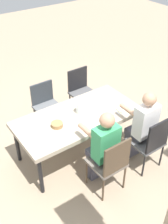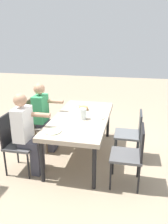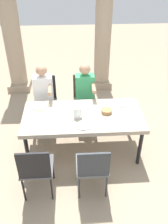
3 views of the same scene
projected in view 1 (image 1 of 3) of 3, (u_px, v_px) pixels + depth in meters
ground_plane at (78, 151)px, 4.61m from camera, size 16.00×16.00×0.00m
dining_table at (78, 119)px, 4.22m from camera, size 1.91×0.93×0.74m
chair_west_north at (151, 141)px, 4.03m from camera, size 0.44×0.44×0.95m
chair_west_south at (81, 89)px, 5.20m from camera, size 0.44×0.44×0.91m
chair_mid_north at (110, 162)px, 3.67m from camera, size 0.44×0.44×0.95m
chair_mid_south at (46, 104)px, 4.86m from camera, size 0.44×0.44×0.86m
diner_woman_green at (102, 147)px, 3.71m from camera, size 0.35×0.49×1.27m
diner_man_white at (141, 126)px, 4.08m from camera, size 0.35×0.49×1.28m
plate_0 at (124, 108)px, 4.32m from camera, size 0.25×0.25×0.02m
fork_0 at (131, 106)px, 4.40m from camera, size 0.03×0.17×0.01m
spoon_0 at (117, 112)px, 4.26m from camera, size 0.02×0.17×0.01m
plate_1 at (67, 107)px, 4.36m from camera, size 0.24×0.24×0.02m
fork_1 at (75, 104)px, 4.44m from camera, size 0.02×0.17×0.01m
spoon_1 at (59, 110)px, 4.30m from camera, size 0.03×0.17×0.01m
plate_2 at (49, 143)px, 3.68m from camera, size 0.23×0.23×0.02m
fork_2 at (58, 139)px, 3.75m from camera, size 0.03×0.17×0.01m
spoon_2 at (39, 148)px, 3.61m from camera, size 0.04×0.17×0.01m
water_pitcher at (81, 108)px, 4.20m from camera, size 0.13×0.13×0.18m
bread_basket at (57, 125)px, 3.96m from camera, size 0.17×0.17×0.06m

